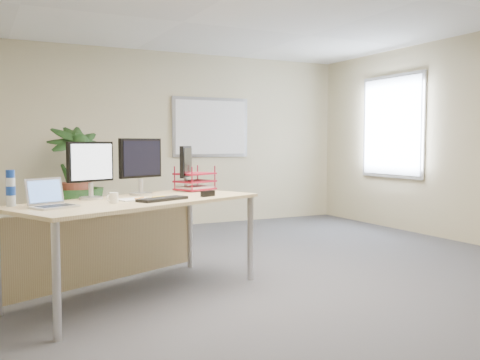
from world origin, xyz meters
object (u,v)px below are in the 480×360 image
desk (129,219)px  floor_plant (76,185)px  monitor_left (91,166)px  laptop (50,200)px  monitor_right (141,163)px

desk → floor_plant: 2.75m
monitor_left → laptop: (-0.38, -0.44, -0.22)m
monitor_left → monitor_right: monitor_right is taller
laptop → floor_plant: bearing=77.3°
monitor_right → laptop: (-0.87, -0.61, -0.24)m
monitor_left → monitor_right: bearing=20.3°
monitor_left → laptop: size_ratio=1.28×
desk → monitor_right: 0.58m
laptop → monitor_right: bearing=35.3°
floor_plant → monitor_right: floor_plant is taller
floor_plant → desk: bearing=-90.3°
floor_plant → laptop: floor_plant is taller
floor_plant → monitor_left: (-0.31, -2.65, 0.35)m
laptop → monitor_left: bearing=48.6°
monitor_right → desk: bearing=-124.8°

